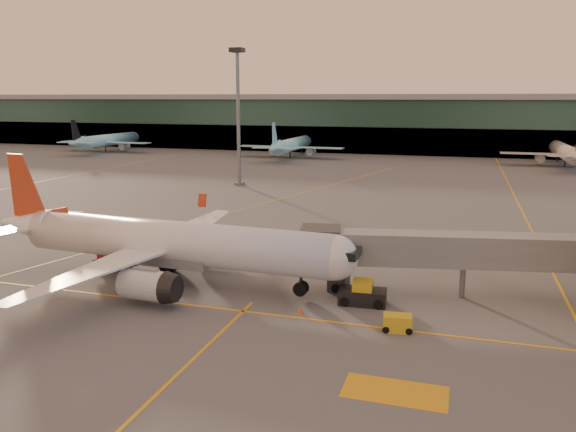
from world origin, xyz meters
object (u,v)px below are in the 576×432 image
(catering_truck, at_px, (113,245))
(pushback_tug, at_px, (363,295))
(main_airplane, at_px, (162,243))
(gpu_cart, at_px, (397,323))

(catering_truck, bearing_deg, pushback_tug, 0.77)
(main_airplane, relative_size, catering_truck, 7.02)
(main_airplane, height_order, gpu_cart, main_airplane)
(main_airplane, relative_size, gpu_cart, 16.55)
(main_airplane, height_order, pushback_tug, main_airplane)
(catering_truck, bearing_deg, main_airplane, -12.85)
(main_airplane, xyz_separation_m, gpu_cart, (21.89, -5.09, -3.05))
(pushback_tug, bearing_deg, catering_truck, 169.28)
(main_airplane, bearing_deg, gpu_cart, -10.51)
(gpu_cart, height_order, pushback_tug, pushback_tug)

